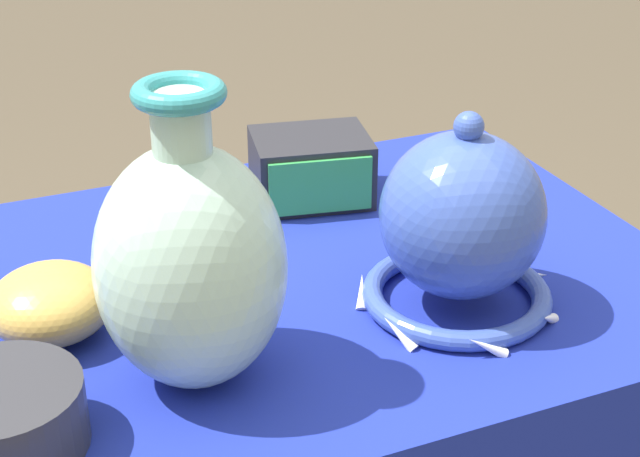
{
  "coord_description": "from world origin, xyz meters",
  "views": [
    {
      "loc": [
        -0.27,
        -0.9,
        1.35
      ],
      "look_at": [
        0.07,
        -0.1,
        0.9
      ],
      "focal_mm": 55.0,
      "sensor_mm": 36.0,
      "label": 1
    }
  ],
  "objects_px": {
    "bowl_shallow_ochre": "(51,303)",
    "vase_tall_bulbous": "(191,263)",
    "pot_squat_charcoal": "(3,417)",
    "mosaic_tile_box": "(311,168)",
    "vase_dome_bell": "(461,227)"
  },
  "relations": [
    {
      "from": "vase_tall_bulbous",
      "to": "vase_dome_bell",
      "type": "relative_size",
      "value": 1.31
    },
    {
      "from": "bowl_shallow_ochre",
      "to": "pot_squat_charcoal",
      "type": "xyz_separation_m",
      "value": [
        -0.07,
        -0.16,
        -0.01
      ]
    },
    {
      "from": "pot_squat_charcoal",
      "to": "bowl_shallow_ochre",
      "type": "bearing_deg",
      "value": 67.47
    },
    {
      "from": "vase_tall_bulbous",
      "to": "vase_dome_bell",
      "type": "distance_m",
      "value": 0.29
    },
    {
      "from": "mosaic_tile_box",
      "to": "bowl_shallow_ochre",
      "type": "xyz_separation_m",
      "value": [
        -0.36,
        -0.19,
        -0.01
      ]
    },
    {
      "from": "vase_tall_bulbous",
      "to": "mosaic_tile_box",
      "type": "bearing_deg",
      "value": 52.04
    },
    {
      "from": "bowl_shallow_ochre",
      "to": "vase_tall_bulbous",
      "type": "bearing_deg",
      "value": -47.58
    },
    {
      "from": "vase_dome_bell",
      "to": "bowl_shallow_ochre",
      "type": "height_order",
      "value": "vase_dome_bell"
    },
    {
      "from": "vase_dome_bell",
      "to": "pot_squat_charcoal",
      "type": "xyz_separation_m",
      "value": [
        -0.47,
        -0.05,
        -0.06
      ]
    },
    {
      "from": "vase_tall_bulbous",
      "to": "bowl_shallow_ochre",
      "type": "relative_size",
      "value": 2.33
    },
    {
      "from": "mosaic_tile_box",
      "to": "bowl_shallow_ochre",
      "type": "bearing_deg",
      "value": -140.62
    },
    {
      "from": "pot_squat_charcoal",
      "to": "vase_tall_bulbous",
      "type": "bearing_deg",
      "value": 11.1
    },
    {
      "from": "pot_squat_charcoal",
      "to": "vase_dome_bell",
      "type": "bearing_deg",
      "value": 6.42
    },
    {
      "from": "vase_tall_bulbous",
      "to": "pot_squat_charcoal",
      "type": "distance_m",
      "value": 0.21
    },
    {
      "from": "mosaic_tile_box",
      "to": "pot_squat_charcoal",
      "type": "height_order",
      "value": "mosaic_tile_box"
    }
  ]
}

